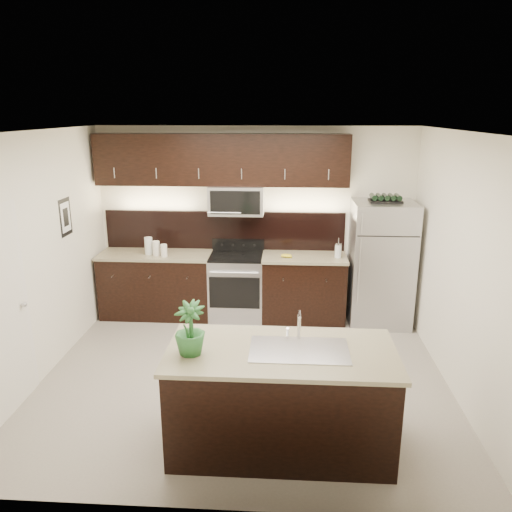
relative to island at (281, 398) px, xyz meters
The scene contains 12 objects.
ground 1.36m from the island, 109.58° to the left, with size 4.50×4.50×0.00m, color gray.
room_walls 1.77m from the island, 114.82° to the left, with size 4.52×4.02×2.71m.
counter_run 3.02m from the island, 106.98° to the left, with size 3.51×0.65×0.94m.
upper_fixtures 3.57m from the island, 105.74° to the left, with size 3.49×0.40×1.66m.
island is the anchor object (origin of this frame).
sink_faucet 0.51m from the island, ahead, with size 0.84×0.50×0.28m.
refrigerator 3.15m from the island, 64.74° to the left, with size 0.83×0.75×1.72m, color #B2B2B7.
wine_rack 3.39m from the island, 64.74° to the left, with size 0.43×0.26×0.10m.
plant 1.04m from the island, behind, with size 0.26×0.26×0.46m, color #255D28.
canisters 3.39m from the island, 123.09° to the left, with size 0.34×0.21×0.24m.
french_press 2.99m from the island, 75.34° to the left, with size 0.09×0.09×0.27m.
bananas 2.85m from the island, 90.10° to the left, with size 0.16×0.12×0.05m, color gold.
Camera 1 is at (0.45, -5.05, 2.89)m, focal length 35.00 mm.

